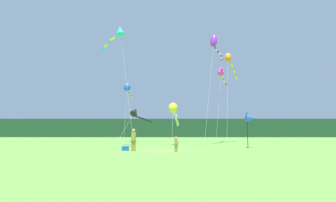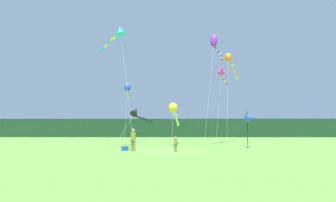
# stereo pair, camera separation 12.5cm
# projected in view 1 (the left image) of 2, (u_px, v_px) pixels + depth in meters

# --- Properties ---
(ground_plane) EXTENTS (120.00, 120.00, 0.00)m
(ground_plane) POSITION_uv_depth(u_px,v_px,m) (167.00, 150.00, 21.78)
(ground_plane) COLOR #5B9338
(distant_treeline) EXTENTS (108.00, 3.76, 4.38)m
(distant_treeline) POSITION_uv_depth(u_px,v_px,m) (169.00, 128.00, 66.75)
(distant_treeline) COLOR #1E4228
(distant_treeline) RESTS_ON ground
(person_adult) EXTENTS (0.37, 0.37, 1.69)m
(person_adult) POSITION_uv_depth(u_px,v_px,m) (134.00, 139.00, 20.94)
(person_adult) COLOR olive
(person_adult) RESTS_ON ground
(person_child) EXTENTS (0.25, 0.25, 1.12)m
(person_child) POSITION_uv_depth(u_px,v_px,m) (176.00, 143.00, 19.98)
(person_child) COLOR olive
(person_child) RESTS_ON ground
(cooler_box) EXTENTS (0.52, 0.35, 0.35)m
(cooler_box) POSITION_uv_depth(u_px,v_px,m) (125.00, 148.00, 21.29)
(cooler_box) COLOR #1959B2
(cooler_box) RESTS_ON ground
(banner_flag_pole) EXTENTS (0.90, 0.70, 3.26)m
(banner_flag_pole) POSITION_uv_depth(u_px,v_px,m) (251.00, 118.00, 24.79)
(banner_flag_pole) COLOR black
(banner_flag_pole) RESTS_ON ground
(kite_cyan) EXTENTS (4.75, 5.22, 12.47)m
(kite_cyan) POSITION_uv_depth(u_px,v_px,m) (118.00, 33.00, 28.67)
(kite_cyan) COLOR #B2B2B2
(kite_cyan) RESTS_ON ground
(kite_magenta) EXTENTS (3.03, 6.67, 10.08)m
(kite_magenta) POSITION_uv_depth(u_px,v_px,m) (221.00, 71.00, 35.92)
(kite_magenta) COLOR #B2B2B2
(kite_magenta) RESTS_ON ground
(kite_purple) EXTENTS (3.49, 7.76, 12.81)m
(kite_purple) POSITION_uv_depth(u_px,v_px,m) (215.00, 43.00, 32.09)
(kite_purple) COLOR #B2B2B2
(kite_purple) RESTS_ON ground
(kite_yellow) EXTENTS (1.36, 8.11, 4.72)m
(kite_yellow) POSITION_uv_depth(u_px,v_px,m) (174.00, 110.00, 30.54)
(kite_yellow) COLOR #B2B2B2
(kite_yellow) RESTS_ON ground
(kite_black) EXTENTS (3.80, 8.21, 4.94)m
(kite_black) POSITION_uv_depth(u_px,v_px,m) (136.00, 112.00, 37.34)
(kite_black) COLOR #B2B2B2
(kite_black) RESTS_ON ground
(kite_blue) EXTENTS (1.01, 4.96, 8.14)m
(kite_blue) POSITION_uv_depth(u_px,v_px,m) (128.00, 88.00, 37.98)
(kite_blue) COLOR #B2B2B2
(kite_blue) RESTS_ON ground
(kite_orange) EXTENTS (3.90, 10.21, 11.72)m
(kite_orange) POSITION_uv_depth(u_px,v_px,m) (229.00, 61.00, 36.38)
(kite_orange) COLOR #B2B2B2
(kite_orange) RESTS_ON ground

